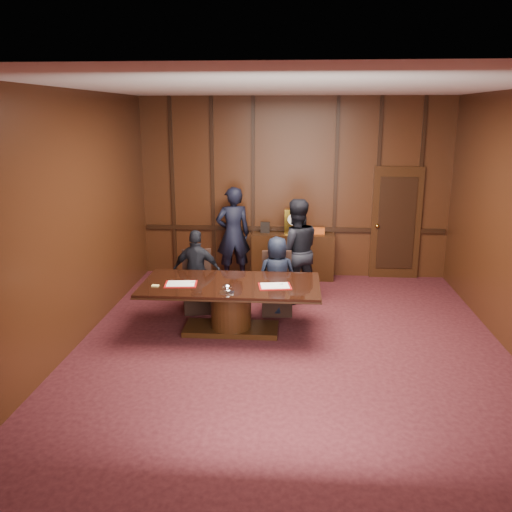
{
  "coord_description": "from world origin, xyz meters",
  "views": [
    {
      "loc": [
        0.06,
        -7.09,
        3.18
      ],
      "look_at": [
        -0.55,
        0.94,
        1.05
      ],
      "focal_mm": 38.0,
      "sensor_mm": 36.0,
      "label": 1
    }
  ],
  "objects_px": {
    "witness_right": "(295,251)",
    "signatory_left": "(197,272)",
    "sideboard": "(293,254)",
    "witness_left": "(233,234)",
    "conference_table": "(231,299)",
    "signatory_right": "(277,276)"
  },
  "relations": [
    {
      "from": "conference_table",
      "to": "signatory_right",
      "type": "relative_size",
      "value": 2.04
    },
    {
      "from": "sideboard",
      "to": "signatory_left",
      "type": "relative_size",
      "value": 1.17
    },
    {
      "from": "signatory_right",
      "to": "signatory_left",
      "type": "bearing_deg",
      "value": -14.73
    },
    {
      "from": "signatory_left",
      "to": "sideboard",
      "type": "bearing_deg",
      "value": -123.31
    },
    {
      "from": "conference_table",
      "to": "signatory_left",
      "type": "xyz_separation_m",
      "value": [
        -0.65,
        0.8,
        0.18
      ]
    },
    {
      "from": "witness_left",
      "to": "signatory_right",
      "type": "bearing_deg",
      "value": 99.23
    },
    {
      "from": "witness_left",
      "to": "witness_right",
      "type": "bearing_deg",
      "value": 118.45
    },
    {
      "from": "signatory_left",
      "to": "witness_left",
      "type": "xyz_separation_m",
      "value": [
        0.38,
        1.79,
        0.23
      ]
    },
    {
      "from": "sideboard",
      "to": "witness_left",
      "type": "xyz_separation_m",
      "value": [
        -1.15,
        -0.23,
        0.43
      ]
    },
    {
      "from": "signatory_left",
      "to": "signatory_right",
      "type": "xyz_separation_m",
      "value": [
        1.3,
        0.0,
        -0.04
      ]
    },
    {
      "from": "witness_left",
      "to": "conference_table",
      "type": "bearing_deg",
      "value": 77.96
    },
    {
      "from": "sideboard",
      "to": "signatory_left",
      "type": "distance_m",
      "value": 2.54
    },
    {
      "from": "sideboard",
      "to": "signatory_right",
      "type": "bearing_deg",
      "value": -96.74
    },
    {
      "from": "signatory_right",
      "to": "witness_left",
      "type": "relative_size",
      "value": 0.7
    },
    {
      "from": "sideboard",
      "to": "signatory_right",
      "type": "relative_size",
      "value": 1.24
    },
    {
      "from": "witness_right",
      "to": "conference_table",
      "type": "bearing_deg",
      "value": 43.14
    },
    {
      "from": "conference_table",
      "to": "witness_left",
      "type": "relative_size",
      "value": 1.43
    },
    {
      "from": "witness_right",
      "to": "signatory_left",
      "type": "bearing_deg",
      "value": 8.15
    },
    {
      "from": "sideboard",
      "to": "signatory_left",
      "type": "bearing_deg",
      "value": -127.35
    },
    {
      "from": "sideboard",
      "to": "witness_right",
      "type": "bearing_deg",
      "value": -87.94
    },
    {
      "from": "signatory_left",
      "to": "witness_left",
      "type": "bearing_deg",
      "value": -98.12
    },
    {
      "from": "signatory_left",
      "to": "witness_left",
      "type": "relative_size",
      "value": 0.75
    }
  ]
}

